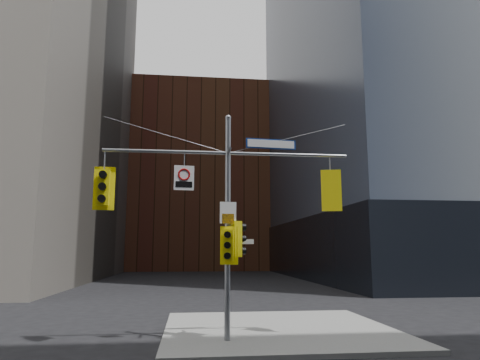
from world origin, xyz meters
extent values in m
cube|color=gray|center=(2.00, 4.00, 0.07)|extent=(8.00, 8.00, 0.15)
cube|color=black|center=(28.00, 32.00, 3.00)|extent=(36.40, 36.40, 6.00)
cube|color=brown|center=(0.00, 58.00, 14.00)|extent=(26.00, 20.00, 28.00)
cylinder|color=gray|center=(0.00, 2.00, 3.60)|extent=(0.18, 0.18, 7.20)
sphere|color=gray|center=(0.00, 2.00, 7.20)|extent=(0.20, 0.20, 0.20)
cylinder|color=gray|center=(-2.00, 2.00, 6.00)|extent=(4.00, 0.11, 0.11)
cylinder|color=gray|center=(2.00, 2.00, 6.00)|extent=(4.00, 0.11, 0.11)
cylinder|color=gray|center=(0.00, 1.65, 6.00)|extent=(0.10, 0.70, 0.10)
cylinder|color=gray|center=(-2.00, 2.00, 6.55)|extent=(4.00, 0.02, 1.12)
cylinder|color=gray|center=(2.00, 2.00, 6.55)|extent=(4.00, 0.02, 1.12)
cube|color=#FFEA0D|center=(-3.91, 2.00, 4.80)|extent=(0.38, 0.28, 1.12)
cube|color=#FFEA0D|center=(-3.92, 2.19, 4.80)|extent=(0.66, 0.08, 1.38)
cylinder|color=black|center=(-3.90, 1.79, 5.17)|extent=(0.24, 0.18, 0.23)
cylinder|color=black|center=(-3.90, 1.87, 5.17)|extent=(0.20, 0.03, 0.20)
cylinder|color=black|center=(-3.90, 1.79, 4.80)|extent=(0.24, 0.18, 0.23)
cylinder|color=black|center=(-3.90, 1.87, 4.80)|extent=(0.20, 0.03, 0.20)
cylinder|color=black|center=(-3.90, 1.79, 4.43)|extent=(0.24, 0.18, 0.23)
cylinder|color=black|center=(-3.90, 1.87, 4.43)|extent=(0.20, 0.03, 0.20)
cube|color=#FFEA0D|center=(3.43, 2.00, 4.80)|extent=(0.40, 0.33, 1.10)
cube|color=#FFEA0D|center=(3.39, 1.82, 4.80)|extent=(0.65, 0.19, 1.37)
cylinder|color=black|center=(3.47, 2.21, 5.17)|extent=(0.26, 0.22, 0.23)
cylinder|color=black|center=(3.46, 2.12, 5.17)|extent=(0.20, 0.07, 0.20)
cylinder|color=black|center=(3.47, 2.21, 4.80)|extent=(0.26, 0.22, 0.23)
cylinder|color=black|center=(3.46, 2.12, 4.80)|extent=(0.20, 0.07, 0.20)
cylinder|color=black|center=(3.47, 2.21, 4.43)|extent=(0.26, 0.22, 0.23)
cylinder|color=black|center=(3.46, 2.12, 4.43)|extent=(0.20, 0.07, 0.20)
cube|color=#FFEA0D|center=(0.28, 2.00, 3.22)|extent=(0.34, 0.41, 1.12)
cylinder|color=black|center=(0.49, 2.05, 3.59)|extent=(0.22, 0.27, 0.23)
cylinder|color=black|center=(0.40, 2.03, 3.59)|extent=(0.07, 0.20, 0.20)
cylinder|color=black|center=(0.49, 2.05, 3.22)|extent=(0.22, 0.27, 0.23)
cylinder|color=black|center=(0.40, 2.03, 3.22)|extent=(0.07, 0.20, 0.20)
cylinder|color=black|center=(0.49, 2.05, 2.84)|extent=(0.22, 0.27, 0.23)
cylinder|color=#0CE559|center=(0.40, 2.03, 2.84)|extent=(0.07, 0.20, 0.20)
cube|color=#FFEA0D|center=(0.00, 1.72, 3.01)|extent=(0.35, 0.29, 0.96)
cube|color=#FFEA0D|center=(0.04, 1.88, 3.01)|extent=(0.56, 0.17, 1.19)
cylinder|color=black|center=(-0.04, 1.54, 3.33)|extent=(0.23, 0.19, 0.20)
cylinder|color=black|center=(-0.03, 1.61, 3.33)|extent=(0.17, 0.06, 0.17)
cylinder|color=black|center=(-0.04, 1.54, 3.01)|extent=(0.23, 0.19, 0.20)
cylinder|color=black|center=(-0.03, 1.61, 3.01)|extent=(0.17, 0.06, 0.17)
cylinder|color=black|center=(-0.04, 1.54, 2.69)|extent=(0.23, 0.19, 0.20)
cylinder|color=black|center=(-0.03, 1.61, 2.69)|extent=(0.17, 0.06, 0.17)
cube|color=navy|center=(1.43, 2.00, 6.35)|extent=(1.70, 0.18, 0.33)
cube|color=silver|center=(1.43, 1.98, 6.35)|extent=(1.59, 0.14, 0.25)
cube|color=silver|center=(-1.41, 1.98, 5.15)|extent=(0.64, 0.11, 0.80)
torus|color=#B20A0A|center=(-1.41, 1.96, 5.26)|extent=(0.40, 0.10, 0.39)
cube|color=black|center=(-1.41, 1.96, 4.94)|extent=(0.53, 0.07, 0.19)
cube|color=silver|center=(0.00, 1.88, 4.04)|extent=(0.52, 0.08, 0.69)
cube|color=#D88C00|center=(0.00, 1.86, 3.85)|extent=(0.38, 0.05, 0.30)
cube|color=silver|center=(0.45, 2.00, 3.13)|extent=(0.76, 0.13, 0.15)
cube|color=#145926|center=(0.00, 2.45, 2.96)|extent=(0.14, 0.78, 0.16)
camera|label=1|loc=(-1.16, -11.60, 2.86)|focal=32.00mm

